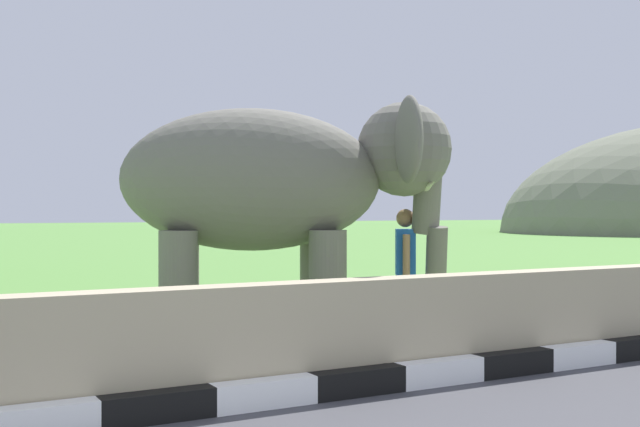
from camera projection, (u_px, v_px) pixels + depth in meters
striped_curb at (98, 415)px, 5.85m from camera, size 16.20×0.20×0.24m
barrier_parapet at (349, 334)px, 7.25m from camera, size 28.00×0.36×1.00m
elephant at (282, 184)px, 9.49m from camera, size 4.06×3.11×2.97m
person_handler at (405, 267)px, 9.97m from camera, size 0.42×0.58×1.66m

